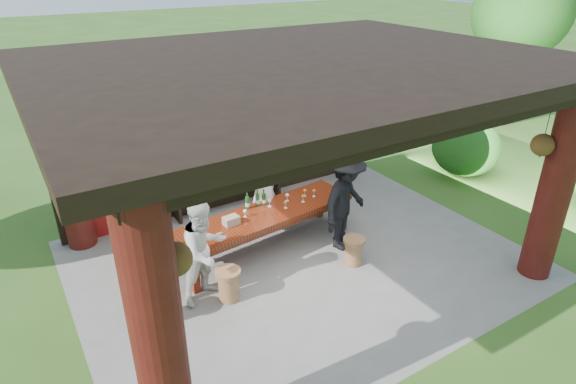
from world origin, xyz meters
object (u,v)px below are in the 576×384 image
stool_near_left (229,284)px  host (264,189)px  stool_near_right (354,250)px  guest_woman (205,250)px  napkin_basket (231,221)px  stool_far_left (158,305)px  wine_shelf (227,162)px  guest_man (346,201)px  tasting_table (265,219)px

stool_near_left → host: host is taller
stool_near_right → guest_woman: guest_woman is taller
stool_near_left → napkin_basket: (0.50, 0.89, 0.54)m
stool_far_left → host: (2.55, 1.44, 0.63)m
stool_far_left → wine_shelf: bearing=48.4°
host → guest_man: 1.56m
wine_shelf → stool_near_right: wine_shelf is taller
stool_near_right → guest_woman: 2.60m
host → guest_man: guest_man is taller
guest_man → napkin_basket: (-1.94, 0.61, -0.10)m
stool_far_left → guest_man: size_ratio=0.29×
host → napkin_basket: (-0.97, -0.62, -0.09)m
tasting_table → guest_woman: (-1.42, -0.69, 0.21)m
stool_far_left → napkin_basket: (1.58, 0.82, 0.53)m
wine_shelf → napkin_basket: (-0.83, -1.90, -0.22)m
stool_near_right → guest_woman: bearing=168.5°
guest_woman → napkin_basket: (0.75, 0.64, -0.02)m
stool_near_left → guest_man: guest_man is taller
tasting_table → host: bearing=62.3°
stool_near_right → host: 2.03m
stool_far_left → host: bearing=29.4°
stool_near_left → guest_woman: bearing=134.4°
wine_shelf → tasting_table: bearing=-95.0°
stool_near_right → guest_man: bearing=69.2°
stool_far_left → stool_near_right: bearing=-5.6°
stool_near_left → stool_near_right: stool_near_left is taller
stool_far_left → host: size_ratio=0.30×
host → napkin_basket: size_ratio=7.02×
tasting_table → host: host is taller
wine_shelf → guest_man: wine_shelf is taller
tasting_table → guest_woman: size_ratio=2.08×
stool_near_right → guest_man: 0.87m
stool_near_left → stool_far_left: size_ratio=0.98×
napkin_basket → stool_near_right: bearing=-33.4°
guest_man → wine_shelf: bearing=90.2°
stool_near_left → napkin_basket: bearing=60.6°
wine_shelf → guest_woman: wine_shelf is taller
stool_near_left → wine_shelf: bearing=64.4°
stool_near_left → guest_man: 2.55m
host → wine_shelf: bearing=-97.3°
stool_near_left → napkin_basket: size_ratio=2.04×
host → napkin_basket: 1.15m
stool_far_left → napkin_basket: size_ratio=2.07×
guest_woman → napkin_basket: 0.99m
stool_far_left → tasting_table: bearing=21.1°
stool_near_left → napkin_basket: napkin_basket is taller
stool_near_right → stool_far_left: bearing=174.4°
guest_woman → guest_man: bearing=-18.0°
stool_near_left → guest_woman: size_ratio=0.32×
tasting_table → stool_near_left: (-1.18, -0.94, -0.35)m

